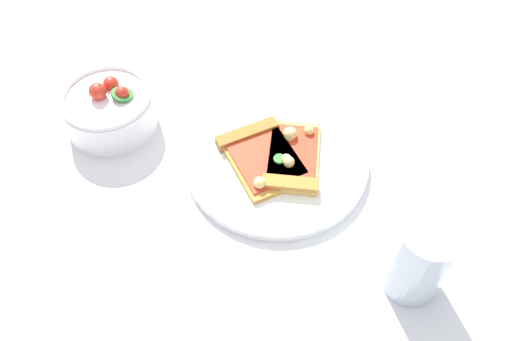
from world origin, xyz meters
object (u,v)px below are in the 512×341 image
salad_bowl (109,109)px  soda_glass (420,259)px  pizza_slice_far (260,156)px  plate (276,160)px  pizza_slice_near (292,159)px

salad_bowl → soda_glass: bearing=-74.1°
pizza_slice_far → plate: bearing=-34.7°
pizza_slice_near → salad_bowl: size_ratio=1.06×
plate → soda_glass: bearing=-90.6°
plate → pizza_slice_far: (-0.02, 0.01, 0.01)m
pizza_slice_far → salad_bowl: (-0.12, 0.21, 0.01)m
salad_bowl → soda_glass: (0.13, -0.46, 0.02)m
plate → soda_glass: size_ratio=2.22×
plate → pizza_slice_near: size_ratio=1.83×
salad_bowl → plate: bearing=-58.5°
pizza_slice_near → salad_bowl: bearing=121.0°
soda_glass → salad_bowl: bearing=105.9°
plate → soda_glass: 0.25m
pizza_slice_near → soda_glass: soda_glass is taller
salad_bowl → soda_glass: soda_glass is taller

